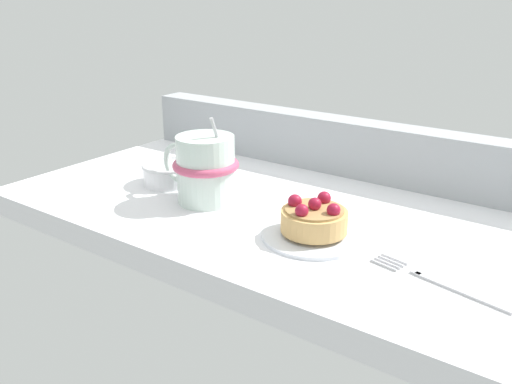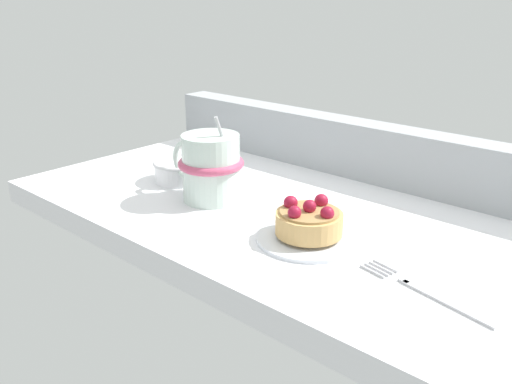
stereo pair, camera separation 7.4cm
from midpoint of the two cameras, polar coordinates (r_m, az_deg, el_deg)
name	(u,v)px [view 1 (the left image)]	position (r cm, az deg, el deg)	size (l,w,h in cm)	color
ground_plane	(300,221)	(78.26, 2.00, -3.17)	(88.70, 43.75, 3.56)	white
window_rail_back	(361,149)	(91.83, 8.73, 4.47)	(86.93, 5.32, 9.25)	#9EA3A8
dessert_plate	(314,234)	(69.11, 3.05, -4.52)	(13.23, 13.23, 0.96)	silver
raspberry_tart	(314,218)	(68.22, 3.07, -2.83)	(8.45, 8.45, 4.46)	tan
coffee_mug	(205,168)	(79.93, -8.04, 2.42)	(13.34, 9.78, 13.00)	silver
dessert_fork	(436,280)	(61.00, 15.16, -9.05)	(16.01, 4.77, 0.60)	#B7B7BC
sugar_bowl	(168,173)	(89.17, -11.58, 1.94)	(8.40, 8.40, 3.47)	white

